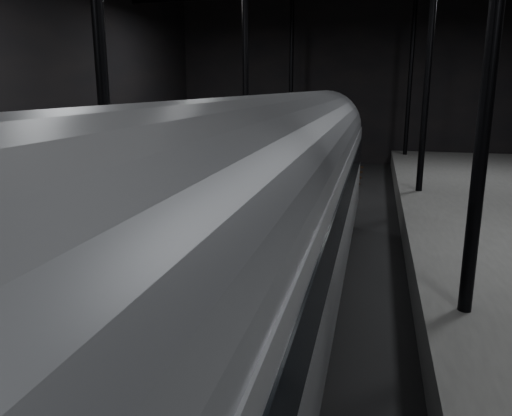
% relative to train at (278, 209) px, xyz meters
% --- Properties ---
extents(ground, '(44.00, 44.00, 0.00)m').
position_rel_train_xyz_m(ground, '(0.00, 3.94, -2.82)').
color(ground, black).
rests_on(ground, ground).
extents(platform_left, '(9.00, 43.80, 1.00)m').
position_rel_train_xyz_m(platform_left, '(-7.50, 3.94, -2.32)').
color(platform_left, '#545451').
rests_on(platform_left, ground).
extents(tactile_strip, '(0.50, 43.80, 0.01)m').
position_rel_train_xyz_m(tactile_strip, '(-3.25, 3.94, -1.82)').
color(tactile_strip, brown).
rests_on(tactile_strip, platform_left).
extents(track, '(2.40, 43.00, 0.24)m').
position_rel_train_xyz_m(track, '(0.00, 3.94, -2.76)').
color(track, '#3F3328').
rests_on(track, ground).
extents(train, '(2.84, 18.94, 5.06)m').
position_rel_train_xyz_m(train, '(0.00, 0.00, 0.00)').
color(train, gray).
rests_on(train, ground).
extents(woman, '(0.61, 0.44, 1.55)m').
position_rel_train_xyz_m(woman, '(-4.80, 2.87, -1.05)').
color(woman, '#8C7456').
rests_on(woman, platform_left).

